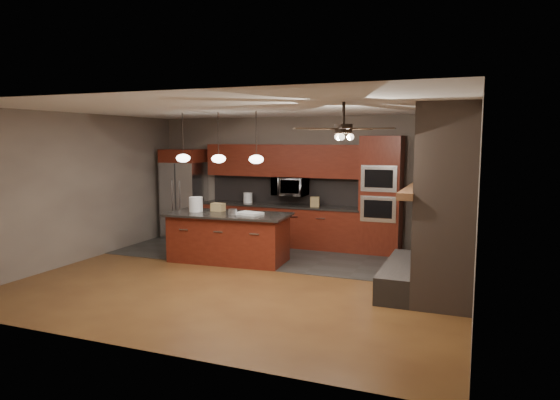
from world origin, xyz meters
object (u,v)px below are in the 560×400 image
at_px(microwave, 290,186).
at_px(paint_can, 233,212).
at_px(cardboard_box, 218,207).
at_px(counter_box, 315,202).
at_px(paint_tray, 249,213).
at_px(kitchen_island, 229,237).
at_px(white_bucket, 196,204).
at_px(refrigerator, 184,194).
at_px(counter_bucket, 248,198).
at_px(oven_tower, 381,195).

distance_m(microwave, paint_can, 1.96).
relative_size(cardboard_box, counter_box, 1.19).
xyz_separation_m(paint_tray, cardboard_box, (-0.77, 0.20, 0.05)).
xyz_separation_m(kitchen_island, white_bucket, (-0.69, -0.01, 0.60)).
bearing_deg(white_bucket, refrigerator, 128.54).
distance_m(white_bucket, counter_bucket, 1.76).
bearing_deg(counter_box, refrigerator, 167.53).
bearing_deg(refrigerator, paint_can, -38.97).
height_order(kitchen_island, paint_tray, paint_tray).
relative_size(kitchen_island, paint_can, 14.82).
bearing_deg(paint_tray, cardboard_box, 177.69).
xyz_separation_m(oven_tower, white_bucket, (-3.25, -1.73, -0.13)).
distance_m(oven_tower, refrigerator, 4.58).
relative_size(oven_tower, kitchen_island, 1.00).
distance_m(oven_tower, white_bucket, 3.69).
xyz_separation_m(refrigerator, paint_can, (2.16, -1.75, -0.07)).
relative_size(paint_can, counter_bucket, 0.71).
bearing_deg(counter_box, cardboard_box, -148.82).
xyz_separation_m(white_bucket, cardboard_box, (0.36, 0.22, -0.06)).
bearing_deg(kitchen_island, counter_bucket, 99.29).
xyz_separation_m(paint_can, paint_tray, (0.29, 0.11, -0.03)).
height_order(paint_tray, cardboard_box, cardboard_box).
distance_m(oven_tower, kitchen_island, 3.17).
distance_m(paint_can, cardboard_box, 0.57).
relative_size(paint_tray, counter_box, 2.21).
xyz_separation_m(microwave, refrigerator, (-2.60, -0.13, -0.26)).
bearing_deg(counter_bucket, counter_box, -1.81).
height_order(refrigerator, paint_can, refrigerator).
distance_m(cardboard_box, counter_bucket, 1.52).
distance_m(refrigerator, paint_can, 2.78).
bearing_deg(kitchen_island, refrigerator, 136.87).
xyz_separation_m(oven_tower, cardboard_box, (-2.89, -1.51, -0.19)).
distance_m(oven_tower, counter_bucket, 2.97).
bearing_deg(cardboard_box, white_bucket, -145.44).
xyz_separation_m(oven_tower, microwave, (-1.98, 0.06, 0.11)).
distance_m(counter_bucket, counter_box, 1.59).
bearing_deg(microwave, paint_tray, -94.73).
bearing_deg(paint_tray, paint_can, -146.89).
height_order(refrigerator, paint_tray, refrigerator).
bearing_deg(counter_bucket, paint_tray, -63.87).
bearing_deg(oven_tower, counter_bucket, 179.86).
xyz_separation_m(kitchen_island, counter_box, (1.18, 1.68, 0.54)).
relative_size(paint_tray, cardboard_box, 1.86).
bearing_deg(white_bucket, oven_tower, 28.05).
bearing_deg(paint_can, counter_box, 59.89).
distance_m(white_bucket, paint_can, 0.85).
bearing_deg(microwave, kitchen_island, -108.24).
relative_size(oven_tower, refrigerator, 1.14).
bearing_deg(counter_box, white_bucket, -150.95).
xyz_separation_m(refrigerator, kitchen_island, (2.01, -1.65, -0.58)).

